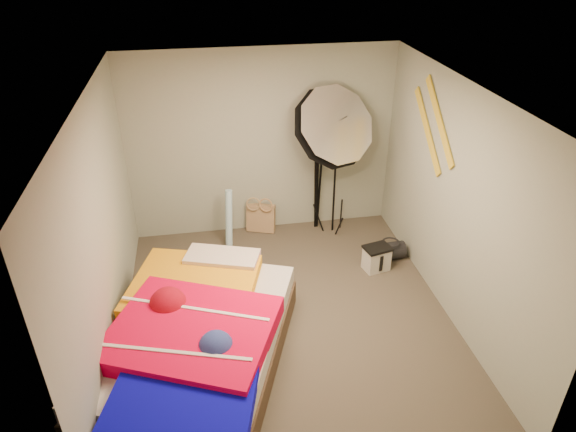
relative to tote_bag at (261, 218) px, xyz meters
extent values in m
plane|color=#4F473A|center=(0.05, -1.90, -0.20)|extent=(4.00, 4.00, 0.00)
plane|color=silver|center=(0.05, -1.90, 2.30)|extent=(4.00, 4.00, 0.00)
plane|color=gray|center=(0.05, 0.10, 1.05)|extent=(3.50, 0.00, 3.50)
plane|color=gray|center=(0.05, -3.90, 1.05)|extent=(3.50, 0.00, 3.50)
plane|color=gray|center=(-1.70, -1.90, 1.05)|extent=(0.00, 4.00, 4.00)
plane|color=gray|center=(1.80, -1.90, 1.05)|extent=(0.00, 4.00, 4.00)
cube|color=tan|center=(0.00, 0.00, 0.00)|extent=(0.43, 0.29, 0.40)
cylinder|color=#5FB1D7|center=(-0.46, -0.30, 0.20)|extent=(0.16, 0.24, 0.79)
cube|color=beige|center=(1.29, -1.17, -0.05)|extent=(0.34, 0.28, 0.30)
cylinder|color=black|center=(1.54, -0.98, -0.08)|extent=(0.39, 0.25, 0.23)
cube|color=gold|center=(1.78, -1.30, 1.75)|extent=(0.02, 0.91, 0.78)
cube|color=gold|center=(1.78, -1.05, 1.55)|extent=(0.02, 0.91, 0.78)
cube|color=#443123|center=(-0.94, -2.40, -0.05)|extent=(2.26, 2.65, 0.29)
cube|color=beige|center=(-0.94, -2.40, 0.20)|extent=(2.20, 2.59, 0.20)
cube|color=orange|center=(-0.92, -1.87, 0.34)|extent=(1.49, 1.38, 0.16)
cube|color=#E00031|center=(-0.95, -2.57, 0.37)|extent=(1.77, 1.65, 0.18)
cube|color=#0906C5|center=(-1.03, -3.26, 0.33)|extent=(1.31, 1.15, 0.13)
cube|color=#D799AF|center=(-0.61, -1.51, 0.39)|extent=(0.86, 0.59, 0.16)
cylinder|color=black|center=(0.99, -0.17, 0.65)|extent=(0.03, 0.03, 1.69)
cube|color=black|center=(0.99, -0.17, 1.45)|extent=(0.07, 0.07, 0.11)
cone|color=silver|center=(0.86, -0.36, 1.39)|extent=(1.18, 1.02, 1.24)
cylinder|color=black|center=(0.78, -0.03, 0.35)|extent=(0.05, 0.05, 1.10)
cube|color=black|center=(0.78, -0.03, 0.96)|extent=(0.08, 0.08, 0.11)
camera|label=1|loc=(-0.70, -6.15, 3.60)|focal=32.00mm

